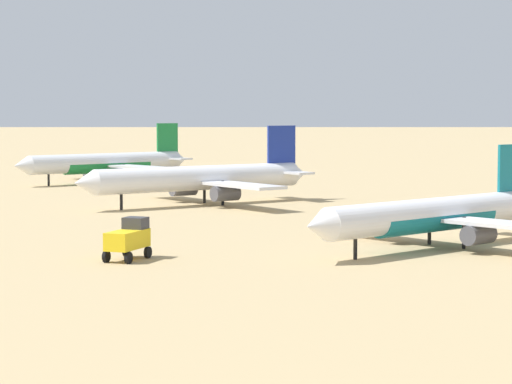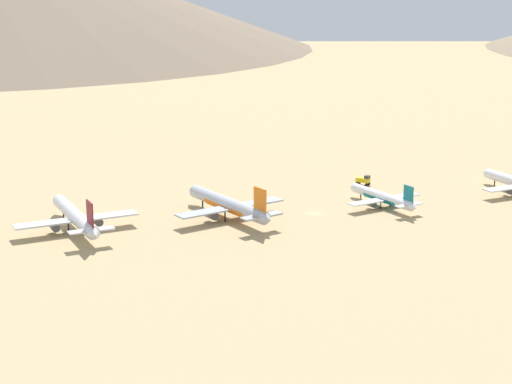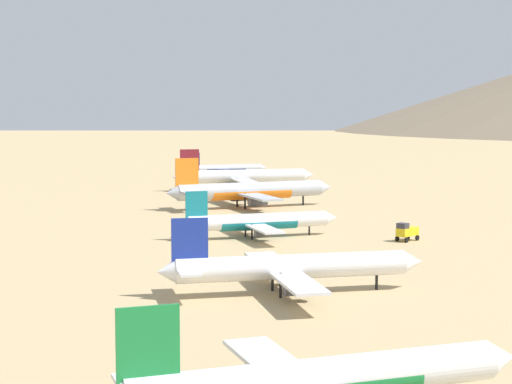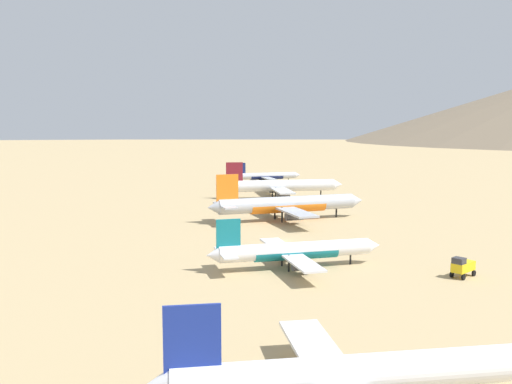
{
  "view_description": "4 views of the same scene",
  "coord_description": "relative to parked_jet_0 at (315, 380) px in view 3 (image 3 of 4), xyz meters",
  "views": [
    {
      "loc": [
        73.31,
        44.88,
        13.79
      ],
      "look_at": [
        -5.1,
        -57.22,
        3.75
      ],
      "focal_mm": 71.08,
      "sensor_mm": 36.0,
      "label": 1
    },
    {
      "loc": [
        -238.46,
        145.24,
        79.34
      ],
      "look_at": [
        11.03,
        16.27,
        6.86
      ],
      "focal_mm": 60.17,
      "sensor_mm": 36.0,
      "label": 2
    },
    {
      "loc": [
        -48.96,
        -203.32,
        27.92
      ],
      "look_at": [
        8.33,
        23.39,
        4.83
      ],
      "focal_mm": 61.2,
      "sensor_mm": 36.0,
      "label": 3
    },
    {
      "loc": [
        -31.06,
        -129.76,
        28.29
      ],
      "look_at": [
        1.13,
        41.62,
        6.94
      ],
      "focal_mm": 39.3,
      "sensor_mm": 36.0,
      "label": 4
    }
  ],
  "objects": [
    {
      "name": "parked_jet_3",
      "position": [
        33.33,
        160.49,
        0.8
      ],
      "size": [
        48.87,
        39.89,
        14.1
      ],
      "color": "#B2B7C1",
      "rests_on": "ground"
    },
    {
      "name": "parked_jet_2",
      "position": [
        21.82,
        106.84,
        -0.44
      ],
      "size": [
        35.98,
        29.26,
        10.37
      ],
      "color": "white",
      "rests_on": "ground"
    },
    {
      "name": "parked_jet_1",
      "position": [
        12.85,
        51.84,
        0.09
      ],
      "size": [
        40.97,
        33.23,
        11.83
      ],
      "color": "white",
      "rests_on": "ground"
    },
    {
      "name": "parked_jet_5",
      "position": [
        48.75,
        264.66,
        -0.63
      ],
      "size": [
        34.05,
        27.73,
        9.82
      ],
      "color": "#B2B7C1",
      "rests_on": "ground"
    },
    {
      "name": "parked_jet_4",
      "position": [
        42.71,
        209.24,
        0.78
      ],
      "size": [
        48.04,
        38.94,
        13.88
      ],
      "color": "silver",
      "rests_on": "ground"
    },
    {
      "name": "ground_plane",
      "position": [
        25.62,
        132.28,
        -3.89
      ],
      "size": [
        1800.0,
        1800.0,
        0.0
      ],
      "primitive_type": "plane",
      "color": "tan"
    },
    {
      "name": "parked_jet_0",
      "position": [
        0.0,
        0.0,
        0.0
      ],
      "size": [
        40.58,
        33.03,
        11.7
      ],
      "color": "silver",
      "rests_on": "ground"
    },
    {
      "name": "service_truck",
      "position": [
        50.85,
        94.86,
        -1.81
      ],
      "size": [
        5.69,
        4.92,
        3.9
      ],
      "color": "yellow",
      "rests_on": "ground"
    }
  ]
}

